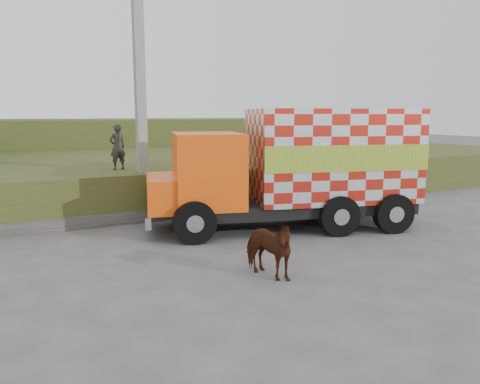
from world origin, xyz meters
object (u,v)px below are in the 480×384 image
utility_pole (140,90)px  cow (267,248)px  cargo_truck (297,167)px  pedestrian (117,147)px

utility_pole → cow: bearing=-83.9°
cargo_truck → cow: cargo_truck is taller
utility_pole → pedestrian: 2.19m
cargo_truck → cow: size_ratio=5.57×
cow → utility_pole: bearing=81.4°
cow → cargo_truck: bearing=33.3°
pedestrian → cargo_truck: bearing=122.7°
cow → pedestrian: (-1.22, 7.63, 1.64)m
cargo_truck → cow: 4.61m
cargo_truck → cow: bearing=-116.2°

